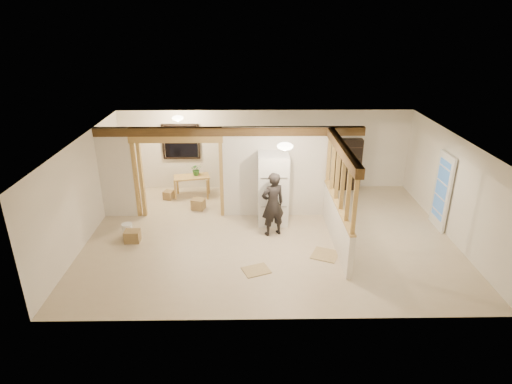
{
  "coord_description": "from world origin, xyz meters",
  "views": [
    {
      "loc": [
        -0.48,
        -9.59,
        5.18
      ],
      "look_at": [
        -0.33,
        0.4,
        1.01
      ],
      "focal_mm": 30.0,
      "sensor_mm": 36.0,
      "label": 1
    }
  ],
  "objects_px": {
    "bookshelf": "(348,165)",
    "work_table": "(192,186)",
    "woman": "(273,204)",
    "shop_vac": "(123,194)",
    "refrigerator": "(273,189)"
  },
  "relations": [
    {
      "from": "work_table",
      "to": "shop_vac",
      "type": "relative_size",
      "value": 1.7
    },
    {
      "from": "refrigerator",
      "to": "shop_vac",
      "type": "height_order",
      "value": "refrigerator"
    },
    {
      "from": "woman",
      "to": "work_table",
      "type": "xyz_separation_m",
      "value": [
        -2.32,
        2.47,
        -0.5
      ]
    },
    {
      "from": "work_table",
      "to": "shop_vac",
      "type": "xyz_separation_m",
      "value": [
        -1.96,
        -0.49,
        -0.02
      ]
    },
    {
      "from": "refrigerator",
      "to": "shop_vac",
      "type": "relative_size",
      "value": 3.07
    },
    {
      "from": "woman",
      "to": "refrigerator",
      "type": "bearing_deg",
      "value": -115.58
    },
    {
      "from": "woman",
      "to": "bookshelf",
      "type": "distance_m",
      "value": 3.91
    },
    {
      "from": "work_table",
      "to": "woman",
      "type": "bearing_deg",
      "value": -58.79
    },
    {
      "from": "refrigerator",
      "to": "woman",
      "type": "xyz_separation_m",
      "value": [
        -0.04,
        -0.72,
        -0.12
      ]
    },
    {
      "from": "bookshelf",
      "to": "work_table",
      "type": "bearing_deg",
      "value": -173.66
    },
    {
      "from": "refrigerator",
      "to": "woman",
      "type": "distance_m",
      "value": 0.74
    },
    {
      "from": "shop_vac",
      "to": "bookshelf",
      "type": "height_order",
      "value": "bookshelf"
    },
    {
      "from": "refrigerator",
      "to": "bookshelf",
      "type": "xyz_separation_m",
      "value": [
        2.46,
        2.28,
        -0.13
      ]
    },
    {
      "from": "woman",
      "to": "bookshelf",
      "type": "xyz_separation_m",
      "value": [
        2.5,
        3.01,
        -0.01
      ]
    },
    {
      "from": "bookshelf",
      "to": "woman",
      "type": "bearing_deg",
      "value": -129.77
    }
  ]
}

